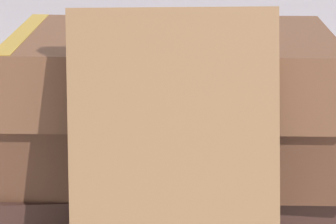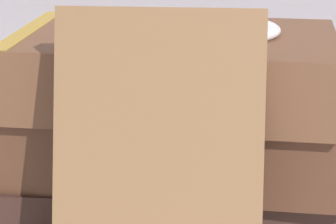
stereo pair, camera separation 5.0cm
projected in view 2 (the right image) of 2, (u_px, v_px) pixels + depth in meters
name	position (u px, v px, depth m)	size (l,w,h in m)	color
book_flat_bottom	(151.00, 184.00, 0.51)	(0.25, 0.13, 0.04)	#331E19
book_flat_middle	(175.00, 133.00, 0.49)	(0.23, 0.14, 0.05)	#4C2D1E
book_flat_top	(167.00, 69.00, 0.46)	(0.22, 0.14, 0.05)	brown
book_leaning_front	(158.00, 168.00, 0.39)	(0.12, 0.06, 0.16)	brown
pocket_watch	(234.00, 29.00, 0.45)	(0.06, 0.06, 0.01)	silver
reading_glasses	(127.00, 145.00, 0.62)	(0.10, 0.06, 0.00)	#ADADB2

